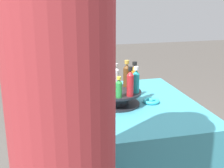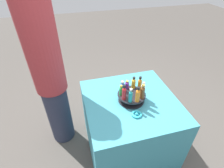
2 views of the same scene
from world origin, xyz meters
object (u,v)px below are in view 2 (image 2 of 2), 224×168
(bottle_red, at_px, (124,93))
(ribbon_bow_teal, at_px, (137,114))
(bottle_green, at_px, (121,91))
(bottle_orange, at_px, (138,95))
(bottle_clear, at_px, (143,89))
(ribbon_bow_blue, at_px, (127,87))
(bottle_blue, at_px, (122,86))
(bottle_brown, at_px, (143,92))
(bottle_amber, at_px, (140,84))
(person_figure, at_px, (49,75))
(bottle_purple, at_px, (127,85))
(bottle_gold, at_px, (134,83))
(bottle_teal, at_px, (130,96))
(display_stand, at_px, (131,97))

(bottle_red, relative_size, ribbon_bow_teal, 1.67)
(bottle_green, distance_m, bottle_orange, 0.16)
(bottle_clear, height_order, ribbon_bow_teal, bottle_clear)
(ribbon_bow_blue, bearing_deg, bottle_blue, 53.10)
(bottle_green, height_order, ribbon_bow_teal, bottle_green)
(bottle_brown, xyz_separation_m, bottle_clear, (-0.03, -0.05, -0.01))
(bottle_amber, bearing_deg, bottle_brown, 79.55)
(bottle_red, height_order, bottle_orange, same)
(bottle_red, bearing_deg, bottle_brown, 169.55)
(person_figure, bearing_deg, bottle_purple, 6.41)
(bottle_red, bearing_deg, bottle_gold, -136.45)
(bottle_brown, relative_size, bottle_teal, 1.06)
(display_stand, relative_size, person_figure, 0.15)
(bottle_amber, xyz_separation_m, bottle_purple, (0.10, -0.06, -0.03))
(display_stand, distance_m, bottle_gold, 0.14)
(bottle_brown, bearing_deg, bottle_purple, -64.45)
(bottle_clear, bearing_deg, bottle_red, 7.55)
(bottle_purple, height_order, bottle_red, bottle_red)
(bottle_green, xyz_separation_m, ribbon_bow_blue, (-0.12, -0.17, -0.12))
(bottle_clear, bearing_deg, bottle_orange, 43.55)
(person_figure, bearing_deg, bottle_clear, 1.77)
(bottle_green, relative_size, bottle_teal, 0.76)
(bottle_green, bearing_deg, bottle_brown, 151.55)
(bottle_gold, distance_m, bottle_purple, 0.06)
(bottle_purple, bearing_deg, bottle_gold, 169.55)
(bottle_orange, bearing_deg, bottle_amber, -118.45)
(bottle_gold, relative_size, bottle_red, 0.80)
(bottle_teal, distance_m, ribbon_bow_teal, 0.17)
(bottle_clear, relative_size, bottle_gold, 1.05)
(bottle_gold, relative_size, bottle_blue, 1.13)
(bottle_orange, height_order, ribbon_bow_teal, bottle_orange)
(bottle_gold, xyz_separation_m, bottle_green, (0.15, 0.07, -0.01))
(ribbon_bow_blue, bearing_deg, bottle_teal, 76.59)
(bottle_purple, bearing_deg, bottle_blue, 25.55)
(bottle_gold, distance_m, person_figure, 0.81)
(bottle_gold, height_order, ribbon_bow_blue, bottle_gold)
(bottle_blue, distance_m, ribbon_bow_blue, 0.19)
(display_stand, distance_m, bottle_red, 0.15)
(bottle_blue, height_order, bottle_red, bottle_red)
(bottle_purple, bearing_deg, bottle_teal, 79.55)
(bottle_clear, xyz_separation_m, bottle_gold, (0.05, -0.11, -0.00))
(bottle_amber, distance_m, bottle_purple, 0.12)
(bottle_amber, bearing_deg, bottle_orange, 61.55)
(bottle_clear, bearing_deg, bottle_gold, -64.45)
(bottle_orange, bearing_deg, bottle_red, -28.45)
(bottle_orange, relative_size, person_figure, 0.09)
(bottle_amber, bearing_deg, bottle_teal, 43.55)
(bottle_gold, bearing_deg, ribbon_bow_teal, 76.59)
(bottle_teal, bearing_deg, display_stand, -118.45)
(bottle_amber, relative_size, bottle_orange, 0.97)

